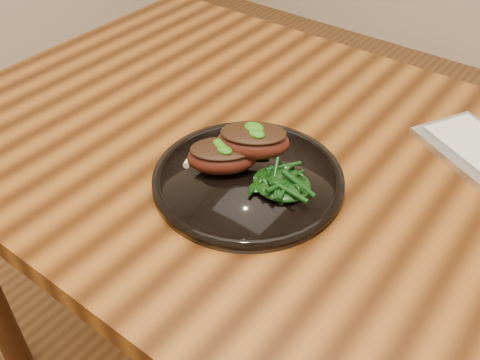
# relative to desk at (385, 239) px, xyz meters

# --- Properties ---
(desk) EXTENTS (1.60, 0.80, 0.75)m
(desk) POSITION_rel_desk_xyz_m (0.00, 0.00, 0.00)
(desk) COLOR #341806
(desk) RESTS_ON ground
(plate) EXTENTS (0.29, 0.29, 0.02)m
(plate) POSITION_rel_desk_xyz_m (-0.19, -0.10, 0.09)
(plate) COLOR black
(plate) RESTS_ON desk
(lamb_chop_front) EXTENTS (0.12, 0.12, 0.05)m
(lamb_chop_front) POSITION_rel_desk_xyz_m (-0.23, -0.11, 0.12)
(lamb_chop_front) COLOR #3F130C
(lamb_chop_front) RESTS_ON plate
(lamb_chop_back) EXTENTS (0.13, 0.12, 0.05)m
(lamb_chop_back) POSITION_rel_desk_xyz_m (-0.20, -0.07, 0.14)
(lamb_chop_back) COLOR #3F130C
(lamb_chop_back) RESTS_ON plate
(herb_smear) EXTENTS (0.07, 0.04, 0.00)m
(herb_smear) POSITION_rel_desk_xyz_m (-0.23, -0.04, 0.10)
(herb_smear) COLOR #144F08
(herb_smear) RESTS_ON plate
(greens_heap) EXTENTS (0.09, 0.08, 0.03)m
(greens_heap) POSITION_rel_desk_xyz_m (-0.14, -0.10, 0.11)
(greens_heap) COLOR black
(greens_heap) RESTS_ON plate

